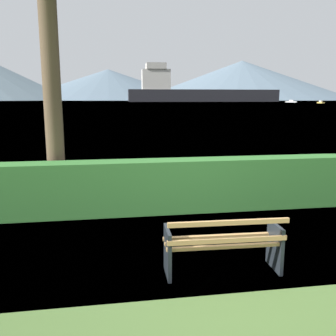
{
  "coord_description": "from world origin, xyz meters",
  "views": [
    {
      "loc": [
        -1.55,
        -4.74,
        2.44
      ],
      "look_at": [
        0.0,
        4.82,
        0.61
      ],
      "focal_mm": 39.34,
      "sensor_mm": 36.0,
      "label": 1
    }
  ],
  "objects_px": {
    "park_bench": "(223,245)",
    "sailboat_mid": "(321,102)",
    "fishing_boat_near": "(291,102)",
    "cargo_ship_large": "(192,91)"
  },
  "relations": [
    {
      "from": "fishing_boat_near",
      "to": "sailboat_mid",
      "type": "relative_size",
      "value": 1.54
    },
    {
      "from": "cargo_ship_large",
      "to": "fishing_boat_near",
      "type": "distance_m",
      "value": 79.47
    },
    {
      "from": "park_bench",
      "to": "sailboat_mid",
      "type": "bearing_deg",
      "value": 58.22
    },
    {
      "from": "fishing_boat_near",
      "to": "sailboat_mid",
      "type": "xyz_separation_m",
      "value": [
        -5.48,
        -41.16,
        -0.06
      ]
    },
    {
      "from": "park_bench",
      "to": "fishing_boat_near",
      "type": "height_order",
      "value": "fishing_boat_near"
    },
    {
      "from": "park_bench",
      "to": "sailboat_mid",
      "type": "xyz_separation_m",
      "value": [
        104.39,
        168.52,
        0.07
      ]
    },
    {
      "from": "park_bench",
      "to": "sailboat_mid",
      "type": "height_order",
      "value": "sailboat_mid"
    },
    {
      "from": "fishing_boat_near",
      "to": "sailboat_mid",
      "type": "bearing_deg",
      "value": -97.58
    },
    {
      "from": "fishing_boat_near",
      "to": "park_bench",
      "type": "bearing_deg",
      "value": -117.65
    },
    {
      "from": "park_bench",
      "to": "fishing_boat_near",
      "type": "bearing_deg",
      "value": 62.35
    }
  ]
}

